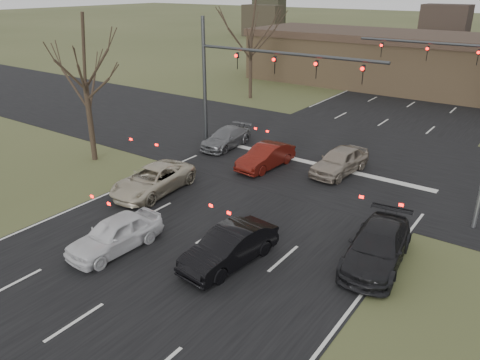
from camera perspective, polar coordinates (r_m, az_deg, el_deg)
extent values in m
plane|color=#444B28|center=(18.28, -9.29, -10.20)|extent=(360.00, 360.00, 0.00)
cube|color=black|center=(72.17, 26.85, 12.69)|extent=(14.00, 300.00, 0.02)
cube|color=black|center=(29.62, 11.25, 3.00)|extent=(200.00, 14.00, 0.02)
cube|color=brown|center=(50.05, 25.03, 12.13)|extent=(42.00, 10.00, 4.60)
cube|color=#38281E|center=(49.72, 25.56, 15.10)|extent=(42.40, 10.40, 0.70)
cylinder|color=#383A3D|center=(31.26, -4.35, 12.00)|extent=(0.24, 0.24, 8.00)
cylinder|color=#383A3D|center=(27.51, 5.57, 15.11)|extent=(12.00, 0.18, 0.18)
imported|color=black|center=(29.40, -0.29, 14.33)|extent=(0.16, 0.20, 1.00)
imported|color=black|center=(27.95, 4.30, 13.82)|extent=(0.16, 0.20, 1.00)
imported|color=black|center=(26.68, 9.32, 13.16)|extent=(0.16, 0.20, 1.00)
imported|color=black|center=(25.64, 14.76, 12.33)|extent=(0.16, 0.20, 1.00)
cylinder|color=#383A3D|center=(34.67, 23.32, 15.04)|extent=(11.00, 0.18, 0.18)
imported|color=black|center=(34.32, 27.02, 13.18)|extent=(0.16, 0.20, 1.00)
imported|color=black|center=(34.93, 21.86, 14.13)|extent=(0.16, 0.20, 1.00)
imported|color=black|center=(35.82, 16.88, 14.95)|extent=(0.16, 0.20, 1.00)
cylinder|color=black|center=(29.05, -17.79, 6.76)|extent=(0.32, 0.32, 4.68)
cylinder|color=black|center=(43.62, 1.28, 13.32)|extent=(0.32, 0.32, 5.23)
imported|color=#C0B69C|center=(24.10, -10.56, 0.03)|extent=(2.58, 5.00, 1.35)
imported|color=silver|center=(19.32, -14.99, -6.37)|extent=(1.84, 4.15, 1.39)
imported|color=black|center=(17.80, -1.31, -8.17)|extent=(1.93, 4.40, 1.41)
imported|color=black|center=(18.56, 16.39, -7.80)|extent=(2.56, 5.07, 1.41)
imported|color=slate|center=(30.45, -1.70, 5.17)|extent=(1.89, 4.26, 1.22)
imported|color=#52110B|center=(26.93, 3.15, 2.87)|extent=(1.73, 4.19, 1.35)
imported|color=gray|center=(26.65, 12.07, 2.31)|extent=(2.17, 4.48, 1.47)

